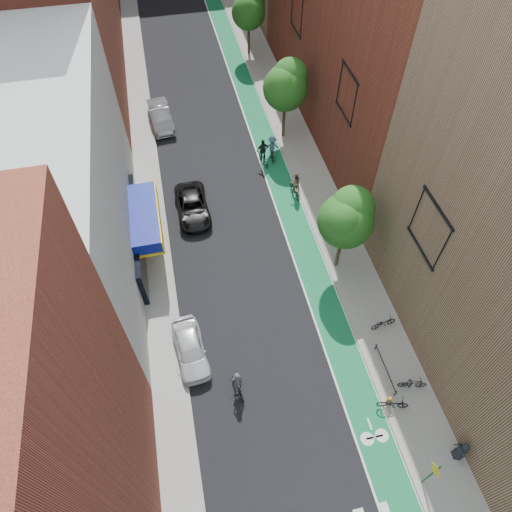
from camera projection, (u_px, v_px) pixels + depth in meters
ground at (294, 435)px, 23.54m from camera, size 160.00×160.00×0.00m
bike_lane at (259, 126)px, 39.75m from camera, size 2.00×68.00×0.01m
sidewalk_left at (144, 140)px, 38.36m from camera, size 2.00×68.00×0.15m
sidewalk_right at (287, 121)px, 40.03m from camera, size 3.00×68.00×0.15m
building_left_near_red at (0, 464)px, 15.18m from camera, size 8.00×10.00×16.00m
building_left_white at (48, 197)px, 25.80m from camera, size 8.00×20.00×12.00m
tree_near at (347, 217)px, 26.67m from camera, size 3.40×3.36×6.42m
tree_mid at (286, 84)px, 34.93m from camera, size 3.55×3.53×6.74m
tree_far at (249, 9)px, 43.68m from camera, size 3.30×3.25×6.21m
sign_pole at (432, 474)px, 20.70m from camera, size 0.13×0.71×3.00m
parked_car_white at (190, 349)px, 25.79m from camera, size 2.02×4.26×1.40m
parked_car_black at (193, 206)px, 32.77m from camera, size 2.28×4.84×1.34m
parked_car_silver at (161, 116)px, 39.27m from camera, size 2.10×4.94×1.59m
cyclist_lead at (237, 386)px, 24.45m from camera, size 0.90×1.68×2.04m
cyclist_lane_near at (295, 186)px, 33.79m from camera, size 0.92×1.83×2.09m
cyclist_lane_mid at (263, 154)px, 36.03m from camera, size 1.15×1.82×2.21m
cyclist_lane_far at (272, 149)px, 36.26m from camera, size 1.19×1.66×2.10m
parked_bike_near at (393, 404)px, 23.96m from camera, size 1.78×1.02×0.88m
parked_bike_mid at (413, 384)px, 24.60m from camera, size 1.64×0.81×0.95m
parked_bike_far at (384, 323)px, 26.97m from camera, size 1.67×0.77×0.85m
pedestrian at (461, 450)px, 22.18m from camera, size 0.58×0.81×1.56m
fire_hydrant at (389, 401)px, 24.12m from camera, size 0.25×0.25×0.71m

